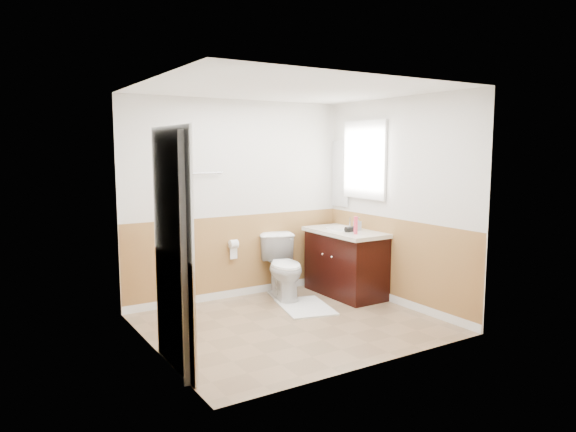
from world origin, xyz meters
TOP-DOWN VIEW (x-y plane):
  - floor at (0.00, 0.00)m, footprint 3.00×3.00m
  - ceiling at (0.00, 0.00)m, footprint 3.00×3.00m
  - wall_back at (0.00, 1.30)m, footprint 3.00×0.00m
  - wall_front at (0.00, -1.30)m, footprint 3.00×0.00m
  - wall_left at (-1.50, 0.00)m, footprint 0.00×3.00m
  - wall_right at (1.50, 0.00)m, footprint 0.00×3.00m
  - wainscot_back at (0.00, 1.29)m, footprint 3.00×0.00m
  - wainscot_front at (0.00, -1.29)m, footprint 3.00×0.00m
  - wainscot_left at (-1.49, 0.00)m, footprint 0.00×2.60m
  - wainscot_right at (1.49, 0.00)m, footprint 0.00×2.60m
  - toilet at (0.44, 0.91)m, footprint 0.62×0.87m
  - bath_mat at (0.44, 0.41)m, footprint 0.73×0.91m
  - vanity_cabinet at (1.21, 0.62)m, footprint 0.55×1.10m
  - vanity_knob_left at (0.91, 0.52)m, footprint 0.03×0.03m
  - vanity_knob_right at (0.91, 0.72)m, footprint 0.03×0.03m
  - countertop at (1.20, 0.62)m, footprint 0.60×1.15m
  - sink_basin at (1.21, 0.77)m, footprint 0.36×0.36m
  - faucet at (1.39, 0.77)m, footprint 0.02×0.02m
  - lotion_bottle at (1.11, 0.31)m, footprint 0.05×0.05m
  - soap_dispenser at (1.33, 0.54)m, footprint 0.09×0.09m
  - hair_dryer_body at (1.16, 0.48)m, footprint 0.14×0.07m
  - hair_dryer_handle at (1.13, 0.48)m, footprint 0.03×0.03m
  - mirror_panel at (1.48, 1.10)m, footprint 0.02×0.35m
  - window_frame at (1.47, 0.59)m, footprint 0.04×0.80m
  - window_glass at (1.49, 0.59)m, footprint 0.01×0.70m
  - door at (-1.40, -0.45)m, footprint 0.29×0.78m
  - door_frame at (-1.48, -0.45)m, footprint 0.02×0.92m
  - door_knob at (-1.34, -0.12)m, footprint 0.06×0.06m
  - towel_bar at (-0.55, 1.25)m, footprint 0.62×0.02m
  - tp_holder_bar at (-0.10, 1.23)m, footprint 0.14×0.02m
  - tp_roll at (-0.10, 1.23)m, footprint 0.10×0.11m
  - tp_sheet at (-0.10, 1.23)m, footprint 0.10×0.01m

SIDE VIEW (x-z plane):
  - floor at x=0.00m, z-range 0.00..0.00m
  - bath_mat at x=0.44m, z-range 0.00..0.02m
  - vanity_cabinet at x=1.21m, z-range 0.00..0.80m
  - toilet at x=0.44m, z-range 0.00..0.80m
  - wainscot_back at x=0.00m, z-range -1.00..2.00m
  - wainscot_front at x=0.00m, z-range -1.00..2.00m
  - wainscot_left at x=-1.49m, z-range -0.80..1.80m
  - wainscot_right at x=1.49m, z-range -0.80..1.80m
  - vanity_knob_left at x=0.91m, z-range 0.53..0.57m
  - vanity_knob_right at x=0.91m, z-range 0.53..0.57m
  - tp_sheet at x=-0.10m, z-range 0.51..0.67m
  - tp_holder_bar at x=-0.10m, z-range 0.69..0.71m
  - tp_roll at x=-0.10m, z-range 0.64..0.76m
  - countertop at x=1.20m, z-range 0.80..0.85m
  - hair_dryer_handle at x=1.13m, z-range 0.82..0.89m
  - sink_basin at x=1.21m, z-range 0.85..0.87m
  - hair_dryer_body at x=1.16m, z-range 0.85..0.92m
  - faucet at x=1.39m, z-range 0.85..0.99m
  - soap_dispenser at x=1.33m, z-range 0.85..1.02m
  - door_knob at x=-1.34m, z-range 0.92..0.98m
  - lotion_bottle at x=1.11m, z-range 0.85..1.07m
  - door at x=-1.40m, z-range 0.00..2.04m
  - door_frame at x=-1.48m, z-range -0.02..2.08m
  - wall_back at x=0.00m, z-range -0.25..2.75m
  - wall_front at x=0.00m, z-range -0.25..2.75m
  - wall_left at x=-1.50m, z-range -0.25..2.75m
  - wall_right at x=1.50m, z-range -0.25..2.75m
  - mirror_panel at x=1.48m, z-range 1.10..2.00m
  - towel_bar at x=-0.55m, z-range 1.59..1.61m
  - window_frame at x=1.47m, z-range 1.25..2.25m
  - window_glass at x=1.49m, z-range 1.30..2.20m
  - ceiling at x=0.00m, z-range 2.50..2.50m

